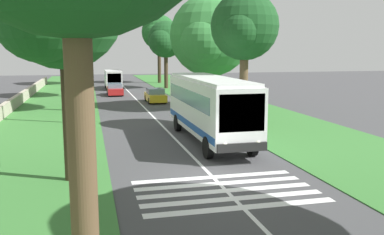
{
  "coord_description": "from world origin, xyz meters",
  "views": [
    {
      "loc": [
        -16.39,
        4.9,
        5.26
      ],
      "look_at": [
        6.17,
        -0.54,
        1.6
      ],
      "focal_mm": 39.93,
      "sensor_mm": 36.0,
      "label": 1
    }
  ],
  "objects": [
    {
      "name": "ground",
      "position": [
        0.0,
        0.0,
        0.0
      ],
      "size": [
        160.0,
        160.0,
        0.0
      ],
      "primitive_type": "plane",
      "color": "#424244"
    },
    {
      "name": "zebra_crossing",
      "position": [
        -1.6,
        0.0,
        0.0
      ],
      "size": [
        4.05,
        6.8,
        0.01
      ],
      "color": "silver",
      "rests_on": "ground"
    },
    {
      "name": "coach_bus",
      "position": [
        7.2,
        -1.8,
        2.15
      ],
      "size": [
        11.16,
        2.62,
        3.73
      ],
      "color": "white",
      "rests_on": "ground"
    },
    {
      "name": "centre_line",
      "position": [
        15.0,
        0.0,
        0.0
      ],
      "size": [
        110.0,
        0.16,
        0.01
      ],
      "primitive_type": "cube",
      "color": "silver",
      "rests_on": "ground"
    },
    {
      "name": "roadside_tree_left_2",
      "position": [
        51.84,
        5.37,
        7.76
      ],
      "size": [
        7.53,
        6.19,
        11.0
      ],
      "color": "brown",
      "rests_on": "grass_verge_left"
    },
    {
      "name": "trailing_car_0",
      "position": [
        26.68,
        -1.63,
        0.67
      ],
      "size": [
        4.3,
        1.78,
        1.43
      ],
      "color": "gold",
      "rests_on": "ground"
    },
    {
      "name": "roadside_tree_right_4",
      "position": [
        21.13,
        -5.66,
        6.38
      ],
      "size": [
        8.56,
        7.29,
        10.17
      ],
      "color": "brown",
      "rests_on": "grass_verge_right"
    },
    {
      "name": "utility_pole",
      "position": [
        15.1,
        5.5,
        3.91
      ],
      "size": [
        0.24,
        1.4,
        7.45
      ],
      "color": "#473828",
      "rests_on": "grass_verge_left"
    },
    {
      "name": "roadside_tree_right_2",
      "position": [
        10.39,
        -4.99,
        6.68
      ],
      "size": [
        4.95,
        4.45,
        9.01
      ],
      "color": "brown",
      "rests_on": "grass_verge_right"
    },
    {
      "name": "roadside_tree_left_1",
      "position": [
        33.11,
        5.11,
        7.75
      ],
      "size": [
        6.57,
        5.76,
        10.74
      ],
      "color": "#3D2D1E",
      "rests_on": "grass_verge_left"
    },
    {
      "name": "trailing_minibus_0",
      "position": [
        43.1,
        1.69,
        1.55
      ],
      "size": [
        6.0,
        2.14,
        2.53
      ],
      "color": "silver",
      "rests_on": "ground"
    },
    {
      "name": "trailing_car_1",
      "position": [
        34.7,
        1.98,
        0.67
      ],
      "size": [
        4.3,
        1.78,
        1.43
      ],
      "color": "#B21E1E",
      "rests_on": "ground"
    },
    {
      "name": "roadside_tree_left_3",
      "position": [
        1.11,
        5.96,
        6.69
      ],
      "size": [
        5.87,
        4.74,
        9.15
      ],
      "color": "#3D2D1E",
      "rests_on": "grass_verge_left"
    },
    {
      "name": "roadside_tree_left_4",
      "position": [
        22.18,
        6.39,
        7.25
      ],
      "size": [
        7.01,
        6.16,
        10.44
      ],
      "color": "#3D2D1E",
      "rests_on": "grass_verge_left"
    },
    {
      "name": "roadside_wall",
      "position": [
        20.0,
        11.6,
        0.55
      ],
      "size": [
        70.0,
        0.4,
        1.02
      ],
      "primitive_type": "cube",
      "color": "#B2A893",
      "rests_on": "grass_verge_left"
    },
    {
      "name": "roadside_tree_right_1",
      "position": [
        52.52,
        -6.13,
        7.96
      ],
      "size": [
        6.55,
        5.56,
        10.87
      ],
      "color": "#3D2D1E",
      "rests_on": "grass_verge_right"
    },
    {
      "name": "roadside_tree_right_0",
      "position": [
        42.38,
        -5.41,
        6.58
      ],
      "size": [
        6.16,
        5.03,
        9.22
      ],
      "color": "#3D2D1E",
      "rests_on": "grass_verge_right"
    },
    {
      "name": "grass_verge_left",
      "position": [
        15.0,
        8.2,
        0.02
      ],
      "size": [
        120.0,
        8.0,
        0.04
      ],
      "primitive_type": "cube",
      "color": "#387533",
      "rests_on": "ground"
    },
    {
      "name": "grass_verge_right",
      "position": [
        15.0,
        -8.2,
        0.02
      ],
      "size": [
        120.0,
        8.0,
        0.04
      ],
      "primitive_type": "cube",
      "color": "#387533",
      "rests_on": "ground"
    }
  ]
}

